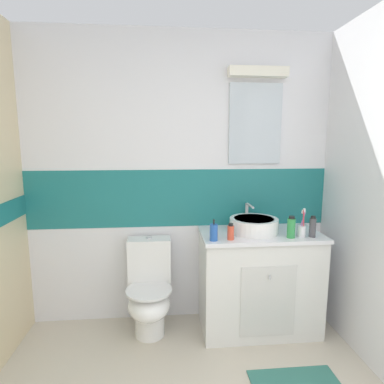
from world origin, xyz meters
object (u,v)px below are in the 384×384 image
Objects in this scene: sink_basin at (254,225)px; soap_dispenser at (214,232)px; toothbrush_cup at (302,230)px; mouthwash_bottle at (291,228)px; lotion_bottle_short at (231,232)px; toilet at (149,291)px; deodorant_spray_can at (313,227)px.

soap_dispenser is at bearing -152.03° from sink_basin.
toothbrush_cup is 0.10m from mouthwash_bottle.
soap_dispenser is 0.97× the size of mouthwash_bottle.
toothbrush_cup is 0.57m from lotion_bottle_short.
lotion_bottle_short is at bearing -179.49° from mouthwash_bottle.
toothbrush_cup is at bearing -25.83° from sink_basin.
toilet is 1.26m from mouthwash_bottle.
lotion_bottle_short is at bearing 5.17° from soap_dispenser.
toilet is 1.41m from deodorant_spray_can.
sink_basin is 1.02m from toilet.
mouthwash_bottle is (0.61, 0.02, 0.02)m from soap_dispenser.
deodorant_spray_can reaches higher than toilet.
mouthwash_bottle is at bearing -9.25° from toilet.
lotion_bottle_short is (-0.65, -0.01, -0.02)m from deodorant_spray_can.
deodorant_spray_can is at bearing -22.35° from sink_basin.
toothbrush_cup reaches higher than lotion_bottle_short.
toothbrush_cup is 1.35× the size of deodorant_spray_can.
toothbrush_cup is 0.70m from soap_dispenser.
soap_dispenser is 0.13m from lotion_bottle_short.
mouthwash_bottle is at bearing -178.69° from deodorant_spray_can.
deodorant_spray_can is 1.32× the size of lotion_bottle_short.
lotion_bottle_short reaches higher than toilet.
sink_basin is 0.56× the size of toilet.
soap_dispenser is at bearing -178.47° from mouthwash_bottle.
sink_basin is 0.38m from toothbrush_cup.
soap_dispenser reaches higher than toilet.
sink_basin is 0.30m from mouthwash_bottle.
mouthwash_bottle is at bearing 1.53° from soap_dispenser.
deodorant_spray_can is (0.42, -0.17, 0.02)m from sink_basin.
lotion_bottle_short is at bearing -179.28° from deodorant_spray_can.
deodorant_spray_can is at bearing 1.31° from mouthwash_bottle.
deodorant_spray_can is 0.65m from lotion_bottle_short.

